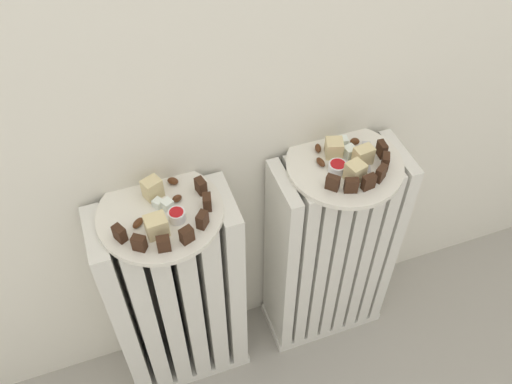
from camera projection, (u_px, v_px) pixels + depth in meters
name	position (u px, v px, depth m)	size (l,w,h in m)	color
radiator_left	(177.00, 299.00, 1.44)	(0.34, 0.16, 0.67)	silver
radiator_right	(330.00, 253.00, 1.54)	(0.34, 0.16, 0.67)	silver
plate_left	(160.00, 213.00, 1.19)	(0.27, 0.27, 0.01)	silver
plate_right	(345.00, 164.00, 1.28)	(0.27, 0.27, 0.01)	silver
dark_cake_slice_left_0	(120.00, 234.00, 1.12)	(0.03, 0.02, 0.04)	#382114
dark_cake_slice_left_1	(139.00, 243.00, 1.10)	(0.03, 0.02, 0.04)	#382114
dark_cake_slice_left_2	(164.00, 244.00, 1.10)	(0.03, 0.02, 0.04)	#382114
dark_cake_slice_left_3	(187.00, 235.00, 1.12)	(0.03, 0.02, 0.04)	#382114
dark_cake_slice_left_4	(202.00, 220.00, 1.14)	(0.03, 0.02, 0.04)	#382114
dark_cake_slice_left_5	(207.00, 202.00, 1.18)	(0.03, 0.02, 0.04)	#382114
dark_cake_slice_left_6	(201.00, 186.00, 1.21)	(0.03, 0.02, 0.04)	#382114
marble_cake_slice_left_0	(152.00, 188.00, 1.19)	(0.04, 0.03, 0.05)	beige
marble_cake_slice_left_1	(156.00, 226.00, 1.13)	(0.04, 0.04, 0.05)	beige
turkish_delight_left_0	(158.00, 203.00, 1.18)	(0.02, 0.02, 0.02)	white
turkish_delight_left_1	(167.00, 205.00, 1.18)	(0.02, 0.02, 0.02)	white
medjool_date_left_0	(173.00, 181.00, 1.23)	(0.03, 0.02, 0.02)	#4C2814
medjool_date_left_1	(138.00, 223.00, 1.15)	(0.03, 0.02, 0.01)	#4C2814
medjool_date_left_2	(177.00, 198.00, 1.19)	(0.02, 0.01, 0.02)	#4C2814
jam_bowl_left	(177.00, 215.00, 1.16)	(0.04, 0.04, 0.02)	white
dark_cake_slice_right_0	(333.00, 183.00, 1.21)	(0.03, 0.02, 0.04)	#382114
dark_cake_slice_right_1	(351.00, 185.00, 1.21)	(0.03, 0.02, 0.04)	#382114
dark_cake_slice_right_2	(369.00, 182.00, 1.21)	(0.03, 0.02, 0.04)	#382114
dark_cake_slice_right_3	(381.00, 173.00, 1.23)	(0.03, 0.02, 0.04)	#382114
dark_cake_slice_right_4	(385.00, 162.00, 1.26)	(0.03, 0.02, 0.04)	#382114
dark_cake_slice_right_5	(382.00, 149.00, 1.28)	(0.03, 0.02, 0.04)	#382114
marble_cake_slice_right_0	(363.00, 156.00, 1.26)	(0.04, 0.03, 0.05)	beige
marble_cake_slice_right_1	(334.00, 148.00, 1.28)	(0.04, 0.04, 0.04)	beige
marble_cake_slice_right_2	(355.00, 172.00, 1.23)	(0.04, 0.04, 0.05)	beige
turkish_delight_right_0	(343.00, 142.00, 1.31)	(0.02, 0.02, 0.02)	white
turkish_delight_right_1	(350.00, 152.00, 1.29)	(0.03, 0.03, 0.03)	white
medjool_date_right_0	(318.00, 148.00, 1.30)	(0.03, 0.01, 0.02)	#4C2814
medjool_date_right_1	(321.00, 162.00, 1.27)	(0.03, 0.01, 0.01)	#4C2814
medjool_date_right_2	(355.00, 141.00, 1.32)	(0.02, 0.02, 0.02)	#4C2814
jam_bowl_right	(337.00, 167.00, 1.25)	(0.04, 0.04, 0.02)	white
fork	(367.00, 154.00, 1.30)	(0.05, 0.10, 0.00)	#B7B7BC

